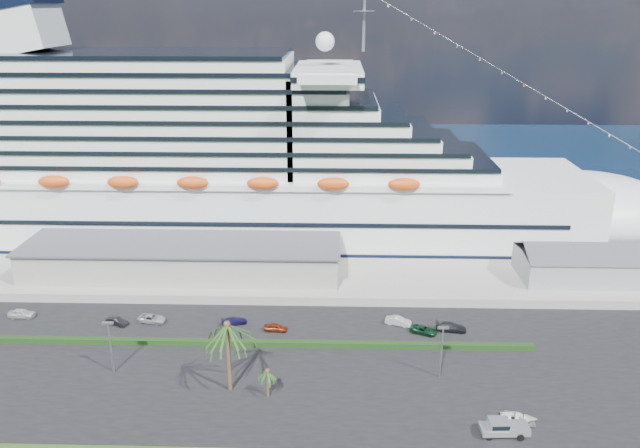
{
  "coord_description": "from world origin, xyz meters",
  "views": [
    {
      "loc": [
        4.74,
        -70.6,
        51.62
      ],
      "look_at": [
        1.91,
        30.0,
        15.81
      ],
      "focal_mm": 35.0,
      "sensor_mm": 36.0,
      "label": 1
    }
  ],
  "objects_px": {
    "cruise_ship": "(219,168)",
    "pickup_truck": "(504,427)",
    "boat_trailer": "(518,418)",
    "parked_car_3": "(234,321)"
  },
  "relations": [
    {
      "from": "cruise_ship",
      "to": "pickup_truck",
      "type": "bearing_deg",
      "value": -55.35
    },
    {
      "from": "pickup_truck",
      "to": "cruise_ship",
      "type": "bearing_deg",
      "value": 124.65
    },
    {
      "from": "cruise_ship",
      "to": "boat_trailer",
      "type": "xyz_separation_m",
      "value": [
        49.94,
        -66.74,
        -15.54
      ]
    },
    {
      "from": "parked_car_3",
      "to": "pickup_truck",
      "type": "relative_size",
      "value": 0.69
    },
    {
      "from": "parked_car_3",
      "to": "boat_trailer",
      "type": "relative_size",
      "value": 0.77
    },
    {
      "from": "cruise_ship",
      "to": "boat_trailer",
      "type": "relative_size",
      "value": 34.16
    },
    {
      "from": "pickup_truck",
      "to": "boat_trailer",
      "type": "relative_size",
      "value": 1.11
    },
    {
      "from": "parked_car_3",
      "to": "boat_trailer",
      "type": "distance_m",
      "value": 48.23
    },
    {
      "from": "cruise_ship",
      "to": "parked_car_3",
      "type": "height_order",
      "value": "cruise_ship"
    },
    {
      "from": "cruise_ship",
      "to": "pickup_truck",
      "type": "relative_size",
      "value": 30.8
    }
  ]
}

